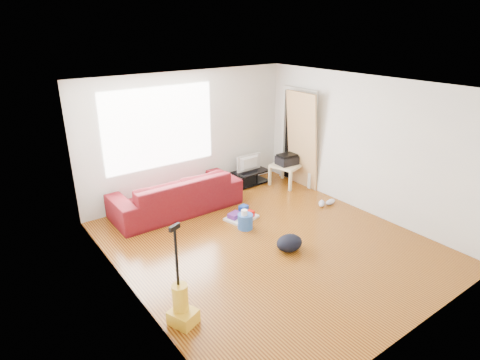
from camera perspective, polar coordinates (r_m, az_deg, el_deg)
room at (r=6.20m, az=3.92°, el=1.84°), size 4.51×5.01×2.51m
sofa at (r=7.73m, az=-8.88°, el=-4.31°), size 2.42×0.95×0.71m
tv_stand at (r=8.85m, az=1.50°, el=0.46°), size 0.80×0.48×0.29m
tv at (r=8.74m, az=1.52°, el=2.40°), size 0.62×0.08×0.36m
side_table at (r=8.77m, az=6.66°, el=1.79°), size 0.71×0.71×0.47m
printer at (r=8.71m, az=6.71°, el=2.92°), size 0.45×0.35×0.22m
bucket at (r=7.02m, az=0.75°, el=-6.87°), size 0.30×0.30×0.26m
toilet_paper at (r=6.91m, az=0.62°, el=-5.64°), size 0.11×0.11×0.10m
cleaning_tray at (r=7.32m, az=0.22°, el=-5.07°), size 0.62×0.54×0.19m
backpack at (r=6.45m, az=6.99°, el=-9.81°), size 0.48×0.40×0.24m
sneakers at (r=8.02m, az=12.14°, el=-3.17°), size 0.45×0.25×0.10m
vacuum at (r=4.99m, az=-8.30°, el=-17.24°), size 0.36×0.38×1.28m
door_panel at (r=8.87m, az=8.42°, el=-0.80°), size 0.25×0.82×2.04m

